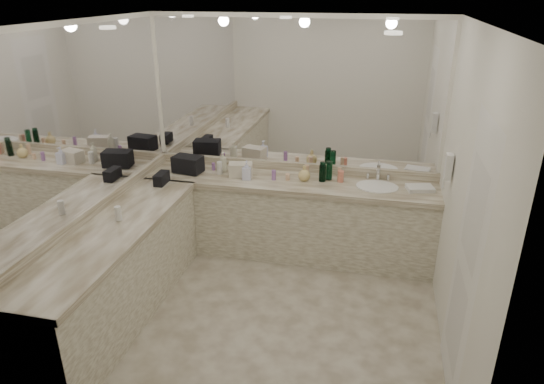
% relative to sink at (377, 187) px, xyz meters
% --- Properties ---
extents(floor, '(3.20, 3.20, 0.00)m').
position_rel_sink_xyz_m(floor, '(-0.95, -1.20, -0.90)').
color(floor, beige).
rests_on(floor, ground).
extents(ceiling, '(3.20, 3.20, 0.00)m').
position_rel_sink_xyz_m(ceiling, '(-0.95, -1.20, 1.71)').
color(ceiling, white).
rests_on(ceiling, floor).
extents(wall_back, '(3.20, 0.02, 2.60)m').
position_rel_sink_xyz_m(wall_back, '(-0.95, 0.30, 0.41)').
color(wall_back, silver).
rests_on(wall_back, floor).
extents(wall_left, '(0.02, 3.00, 2.60)m').
position_rel_sink_xyz_m(wall_left, '(-2.55, -1.20, 0.41)').
color(wall_left, silver).
rests_on(wall_left, floor).
extents(wall_right, '(0.02, 3.00, 2.60)m').
position_rel_sink_xyz_m(wall_right, '(0.65, -1.20, 0.41)').
color(wall_right, silver).
rests_on(wall_right, floor).
extents(vanity_back_base, '(3.20, 0.60, 0.84)m').
position_rel_sink_xyz_m(vanity_back_base, '(-0.95, 0.00, -0.48)').
color(vanity_back_base, silver).
rests_on(vanity_back_base, floor).
extents(vanity_back_top, '(3.20, 0.64, 0.06)m').
position_rel_sink_xyz_m(vanity_back_top, '(-0.95, -0.01, -0.03)').
color(vanity_back_top, beige).
rests_on(vanity_back_top, vanity_back_base).
extents(vanity_left_base, '(0.60, 2.40, 0.84)m').
position_rel_sink_xyz_m(vanity_left_base, '(-2.25, -1.50, -0.48)').
color(vanity_left_base, silver).
rests_on(vanity_left_base, floor).
extents(vanity_left_top, '(0.64, 2.42, 0.06)m').
position_rel_sink_xyz_m(vanity_left_top, '(-2.24, -1.50, -0.03)').
color(vanity_left_top, beige).
rests_on(vanity_left_top, vanity_left_base).
extents(backsplash_back, '(3.20, 0.04, 0.10)m').
position_rel_sink_xyz_m(backsplash_back, '(-0.95, 0.28, 0.05)').
color(backsplash_back, beige).
rests_on(backsplash_back, vanity_back_top).
extents(backsplash_left, '(0.04, 3.00, 0.10)m').
position_rel_sink_xyz_m(backsplash_left, '(-2.53, -1.20, 0.05)').
color(backsplash_left, beige).
rests_on(backsplash_left, vanity_left_top).
extents(mirror_back, '(3.12, 0.01, 1.55)m').
position_rel_sink_xyz_m(mirror_back, '(-0.95, 0.29, 0.88)').
color(mirror_back, white).
rests_on(mirror_back, wall_back).
extents(mirror_left, '(0.01, 2.92, 1.55)m').
position_rel_sink_xyz_m(mirror_left, '(-2.54, -1.20, 0.88)').
color(mirror_left, white).
rests_on(mirror_left, wall_left).
extents(sink, '(0.44, 0.44, 0.03)m').
position_rel_sink_xyz_m(sink, '(0.00, 0.00, 0.00)').
color(sink, white).
rests_on(sink, vanity_back_top).
extents(faucet, '(0.24, 0.16, 0.14)m').
position_rel_sink_xyz_m(faucet, '(0.00, 0.21, 0.07)').
color(faucet, silver).
rests_on(faucet, vanity_back_top).
extents(wall_phone, '(0.06, 0.10, 0.24)m').
position_rel_sink_xyz_m(wall_phone, '(0.61, -0.50, 0.46)').
color(wall_phone, white).
rests_on(wall_phone, wall_right).
extents(door, '(0.02, 0.82, 2.10)m').
position_rel_sink_xyz_m(door, '(0.64, -1.70, 0.16)').
color(door, white).
rests_on(door, wall_right).
extents(black_toiletry_bag, '(0.35, 0.25, 0.18)m').
position_rel_sink_xyz_m(black_toiletry_bag, '(-2.10, -0.03, 0.10)').
color(black_toiletry_bag, black).
rests_on(black_toiletry_bag, vanity_back_top).
extents(black_bag_spill, '(0.11, 0.22, 0.12)m').
position_rel_sink_xyz_m(black_bag_spill, '(-2.25, -0.42, 0.07)').
color(black_bag_spill, black).
rests_on(black_bag_spill, vanity_left_top).
extents(cream_cosmetic_case, '(0.29, 0.22, 0.15)m').
position_rel_sink_xyz_m(cream_cosmetic_case, '(-1.49, -0.01, 0.08)').
color(cream_cosmetic_case, beige).
rests_on(cream_cosmetic_case, vanity_back_top).
extents(hand_towel, '(0.30, 0.24, 0.04)m').
position_rel_sink_xyz_m(hand_towel, '(0.43, 0.01, 0.03)').
color(hand_towel, white).
rests_on(hand_towel, vanity_back_top).
extents(lotion_left, '(0.06, 0.06, 0.13)m').
position_rel_sink_xyz_m(lotion_left, '(-2.25, -1.33, 0.07)').
color(lotion_left, white).
rests_on(lotion_left, vanity_left_top).
extents(soap_bottle_a, '(0.10, 0.10, 0.23)m').
position_rel_sink_xyz_m(soap_bottle_a, '(-1.72, 0.09, 0.12)').
color(soap_bottle_a, beige).
rests_on(soap_bottle_a, vanity_back_top).
extents(soap_bottle_b, '(0.11, 0.11, 0.21)m').
position_rel_sink_xyz_m(soap_bottle_b, '(-1.40, -0.09, 0.11)').
color(soap_bottle_b, silver).
rests_on(soap_bottle_b, vanity_back_top).
extents(soap_bottle_c, '(0.18, 0.18, 0.17)m').
position_rel_sink_xyz_m(soap_bottle_c, '(-0.78, 0.01, 0.09)').
color(soap_bottle_c, '#D9C076').
rests_on(soap_bottle_c, vanity_back_top).
extents(green_bottle_0, '(0.07, 0.07, 0.21)m').
position_rel_sink_xyz_m(green_bottle_0, '(-0.52, 0.10, 0.11)').
color(green_bottle_0, '#094223').
rests_on(green_bottle_0, vanity_back_top).
extents(green_bottle_1, '(0.07, 0.07, 0.18)m').
position_rel_sink_xyz_m(green_bottle_1, '(-0.59, 0.04, 0.10)').
color(green_bottle_1, '#094223').
rests_on(green_bottle_1, vanity_back_top).
extents(green_bottle_2, '(0.06, 0.06, 0.22)m').
position_rel_sink_xyz_m(green_bottle_2, '(-0.59, 0.03, 0.11)').
color(green_bottle_2, '#094223').
rests_on(green_bottle_2, vanity_back_top).
extents(amenity_bottle_0, '(0.04, 0.04, 0.14)m').
position_rel_sink_xyz_m(amenity_bottle_0, '(-1.41, -0.05, 0.08)').
color(amenity_bottle_0, '#E57F66').
rests_on(amenity_bottle_0, vanity_back_top).
extents(amenity_bottle_1, '(0.04, 0.04, 0.14)m').
position_rel_sink_xyz_m(amenity_bottle_1, '(-0.41, 0.11, 0.08)').
color(amenity_bottle_1, '#E0B28C').
rests_on(amenity_bottle_1, vanity_back_top).
extents(amenity_bottle_2, '(0.04, 0.04, 0.09)m').
position_rel_sink_xyz_m(amenity_bottle_2, '(-1.85, 0.11, 0.05)').
color(amenity_bottle_2, '#9966B2').
rests_on(amenity_bottle_2, vanity_back_top).
extents(amenity_bottle_3, '(0.06, 0.06, 0.15)m').
position_rel_sink_xyz_m(amenity_bottle_3, '(-1.74, -0.00, 0.08)').
color(amenity_bottle_3, white).
rests_on(amenity_bottle_3, vanity_back_top).
extents(amenity_bottle_4, '(0.06, 0.06, 0.11)m').
position_rel_sink_xyz_m(amenity_bottle_4, '(-2.22, -0.05, 0.06)').
color(amenity_bottle_4, '#E57F66').
rests_on(amenity_bottle_4, vanity_back_top).
extents(amenity_bottle_5, '(0.05, 0.05, 0.11)m').
position_rel_sink_xyz_m(amenity_bottle_5, '(-1.11, -0.04, 0.06)').
color(amenity_bottle_5, '#9966B2').
rests_on(amenity_bottle_5, vanity_back_top).
extents(amenity_bottle_6, '(0.07, 0.07, 0.12)m').
position_rel_sink_xyz_m(amenity_bottle_6, '(-0.39, 0.06, 0.07)').
color(amenity_bottle_6, '#E57F66').
rests_on(amenity_bottle_6, vanity_back_top).
extents(amenity_bottle_7, '(0.05, 0.05, 0.07)m').
position_rel_sink_xyz_m(amenity_bottle_7, '(-0.96, -0.01, 0.04)').
color(amenity_bottle_7, '#E0B28C').
rests_on(amenity_bottle_7, vanity_back_top).
extents(amenity_bottle_8, '(0.05, 0.05, 0.13)m').
position_rel_sink_xyz_m(amenity_bottle_8, '(-0.77, 0.14, 0.07)').
color(amenity_bottle_8, '#E0B28C').
rests_on(amenity_bottle_8, vanity_back_top).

